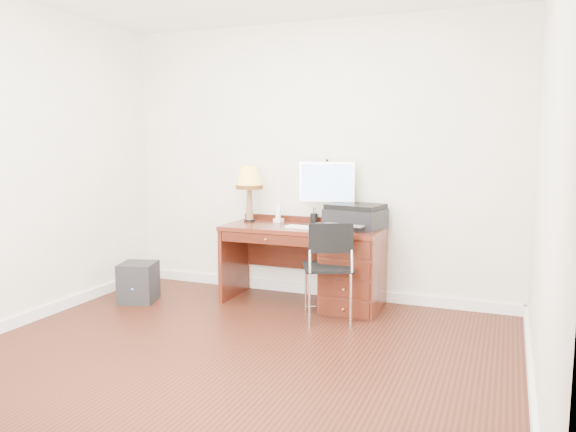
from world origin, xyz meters
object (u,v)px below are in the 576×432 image
at_px(monitor, 327,185).
at_px(printer, 356,216).
at_px(desk, 335,264).
at_px(chair, 326,261).
at_px(leg_lamp, 249,181).
at_px(equipment_box, 138,282).
at_px(phone, 279,217).

xyz_separation_m(monitor, printer, (0.30, -0.07, -0.27)).
relative_size(desk, chair, 1.72).
distance_m(printer, leg_lamp, 1.13).
relative_size(monitor, equipment_box, 1.59).
bearing_deg(monitor, equipment_box, -168.19).
xyz_separation_m(phone, chair, (0.68, -0.60, -0.27)).
bearing_deg(printer, chair, -91.90).
xyz_separation_m(printer, chair, (-0.12, -0.52, -0.33)).
distance_m(desk, phone, 0.76).
bearing_deg(printer, equipment_box, -151.59).
relative_size(desk, leg_lamp, 2.71).
bearing_deg(desk, equipment_box, -163.78).
height_order(monitor, equipment_box, monitor).
relative_size(phone, equipment_box, 0.45).
xyz_separation_m(desk, leg_lamp, (-0.93, 0.09, 0.74)).
bearing_deg(desk, phone, 165.97).
bearing_deg(desk, monitor, 131.86).
height_order(monitor, leg_lamp, monitor).
distance_m(phone, equipment_box, 1.50).
distance_m(monitor, phone, 0.61).
relative_size(monitor, chair, 0.69).
height_order(printer, equipment_box, printer).
relative_size(printer, chair, 0.65).
height_order(phone, equipment_box, phone).
height_order(monitor, phone, monitor).
bearing_deg(monitor, desk, -58.11).
xyz_separation_m(printer, phone, (-0.81, 0.08, -0.06)).
relative_size(printer, phone, 3.35).
distance_m(leg_lamp, phone, 0.46).
height_order(printer, chair, printer).
distance_m(printer, phone, 0.81).
xyz_separation_m(leg_lamp, equipment_box, (-0.90, -0.63, -0.97)).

